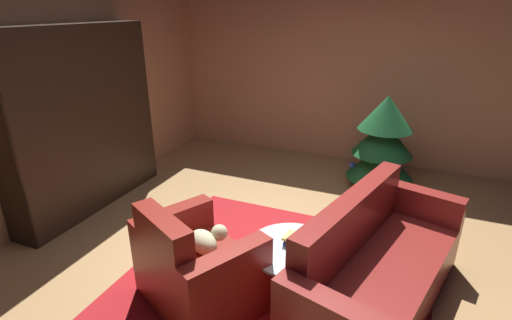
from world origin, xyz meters
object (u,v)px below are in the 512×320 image
Objects in this scene: decorated_tree at (383,142)px; armchair_red at (196,269)px; bottle_on_table at (307,249)px; book_stack_on_table at (298,241)px; bookshelf_unit at (92,119)px; coffee_table at (293,251)px; couch_red at (376,272)px.

armchair_red is at bearing -111.72° from decorated_tree.
bottle_on_table is (0.81, 0.25, 0.24)m from armchair_red.
armchair_red is 2.97m from decorated_tree.
book_stack_on_table is at bearing -100.02° from decorated_tree.
bookshelf_unit is 2.78× the size of coffee_table.
coffee_table is (-0.63, -0.13, 0.10)m from couch_red.
book_stack_on_table is 2.35m from decorated_tree.
book_stack_on_table is at bearing 64.51° from coffee_table.
armchair_red is 1.39m from couch_red.
couch_red is 2.26m from decorated_tree.
couch_red is at bearing -84.89° from decorated_tree.
book_stack_on_table is 0.19× the size of decorated_tree.
bookshelf_unit reaches higher than couch_red.
bookshelf_unit is 3.40m from couch_red.
couch_red reaches higher than armchair_red.
book_stack_on_table is (2.66, -0.66, -0.53)m from bookshelf_unit.
armchair_red reaches higher than coffee_table.
decorated_tree is (-0.20, 2.23, 0.32)m from couch_red.
couch_red is at bearing 11.50° from coffee_table.
bookshelf_unit is 7.28× the size of bottle_on_table.
bookshelf_unit is at bearing 166.06° from book_stack_on_table.
couch_red is 0.65m from coffee_table.
armchair_red is at bearing -149.76° from coffee_table.
couch_red is at bearing 21.68° from armchair_red.
decorated_tree reaches higher than couch_red.
coffee_table is at bearing -100.38° from decorated_tree.
book_stack_on_table is at bearing 32.43° from armchair_red.
coffee_table is 0.09m from book_stack_on_table.
armchair_red is at bearing -147.57° from book_stack_on_table.
book_stack_on_table is 0.24m from bottle_on_table.
bookshelf_unit is 2.80m from coffee_table.
bookshelf_unit is 2.80m from book_stack_on_table.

